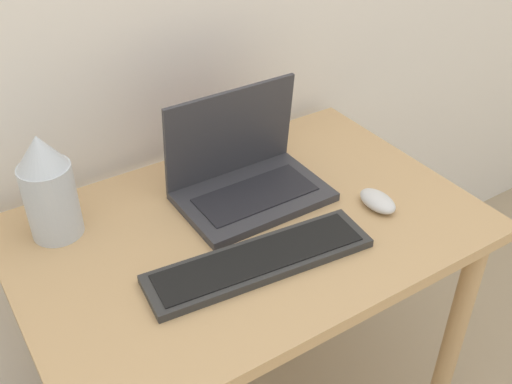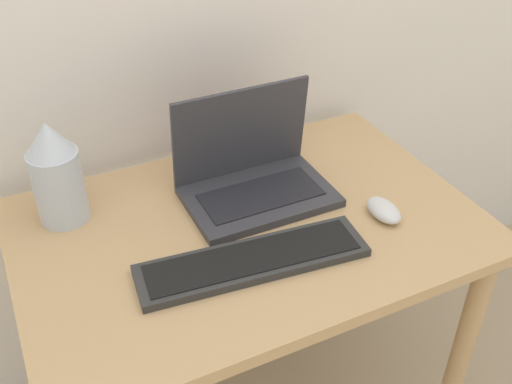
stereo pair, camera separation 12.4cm
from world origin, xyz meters
TOP-DOWN VIEW (x-y plane):
  - desk at (0.00, 0.34)m, footprint 1.01×0.67m
  - laptop at (0.06, 0.44)m, footprint 0.33×0.23m
  - keyboard at (-0.05, 0.21)m, footprint 0.48×0.17m
  - mouse at (0.28, 0.23)m, footprint 0.06×0.10m
  - vase at (-0.36, 0.53)m, footprint 0.11×0.11m

SIDE VIEW (x-z plane):
  - desk at x=0.00m, z-range 0.26..1.02m
  - keyboard at x=-0.05m, z-range 0.75..0.77m
  - mouse at x=0.28m, z-range 0.75..0.79m
  - laptop at x=0.06m, z-range 0.69..0.93m
  - vase at x=-0.36m, z-range 0.75..0.99m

